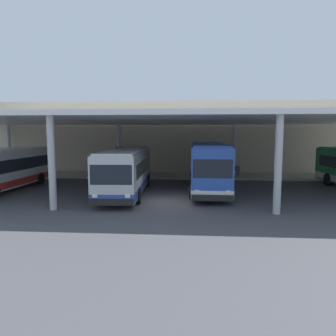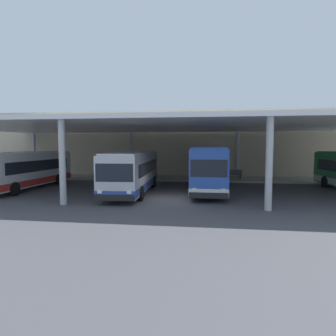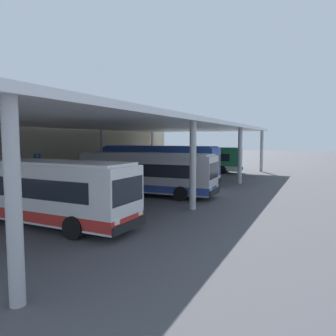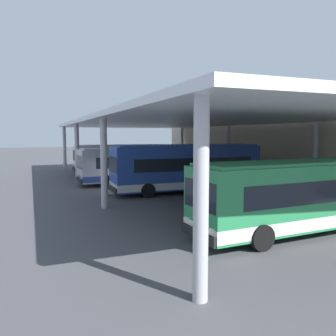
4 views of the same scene
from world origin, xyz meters
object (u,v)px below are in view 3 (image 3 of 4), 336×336
object	(u,v)px
bench_waiting	(111,171)
banner_sign	(37,167)
bus_nearest_bay	(40,191)
bus_second_bay	(146,173)
bus_middle_bay	(159,164)
bus_far_bay	(199,159)

from	to	relation	value
bench_waiting	banner_sign	bearing A→B (deg)	-175.52
bus_nearest_bay	bench_waiting	xyz separation A→B (m)	(18.13, 8.66, -0.99)
bus_second_bay	bus_middle_bay	size ratio (longest dim) A/B	0.94
bus_second_bay	bus_middle_bay	xyz separation A→B (m)	(5.89, 1.93, 0.19)
bus_nearest_bay	bench_waiting	world-z (taller)	bus_nearest_bay
bus_middle_bay	banner_sign	bearing A→B (deg)	142.09
bench_waiting	banner_sign	distance (m)	11.30
bus_nearest_bay	bus_far_bay	xyz separation A→B (m)	(26.98, 1.39, 0.00)
bus_nearest_bay	bus_middle_bay	distance (m)	15.42
bus_second_bay	bus_far_bay	xyz separation A→B (m)	(17.50, 2.11, 0.00)
bus_far_bay	bus_second_bay	bearing A→B (deg)	-173.14
bus_second_bay	banner_sign	world-z (taller)	banner_sign
bus_nearest_bay	bus_second_bay	bearing A→B (deg)	-4.30
bus_far_bay	bus_middle_bay	bearing A→B (deg)	-179.16
bus_nearest_bay	bench_waiting	distance (m)	20.12
bus_far_bay	banner_sign	world-z (taller)	banner_sign
bus_second_bay	bench_waiting	distance (m)	12.79
bus_middle_bay	banner_sign	xyz separation A→B (m)	(-8.43, 6.56, 0.14)
bus_second_bay	bench_waiting	bearing A→B (deg)	47.31
bus_far_bay	bench_waiting	distance (m)	11.49
bus_middle_bay	bus_far_bay	world-z (taller)	bus_middle_bay
bus_middle_bay	bus_far_bay	bearing A→B (deg)	0.84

